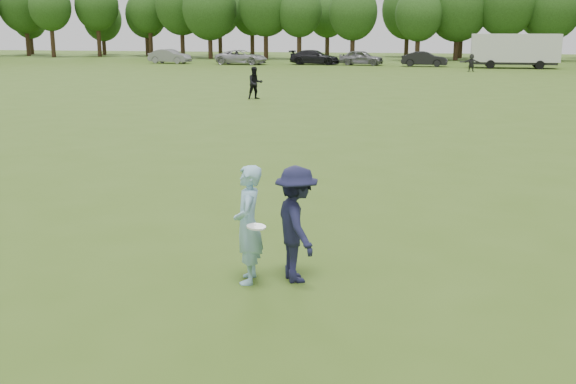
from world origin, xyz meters
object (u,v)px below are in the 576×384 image
thrower (248,225)px  player_far_d (471,63)px  car_b (170,56)px  player_far_a (255,83)px  car_c (242,57)px  defender (296,224)px  car_e (361,58)px  cargo_trailer (515,49)px  car_d (315,57)px  car_f (424,59)px

thrower → player_far_d: 53.26m
player_far_d → car_b: player_far_d is taller
player_far_a → car_c: 36.47m
defender → car_e: size_ratio=0.38×
thrower → player_far_d: (4.84, 53.04, -0.10)m
defender → car_e: 61.69m
car_e → car_b: bearing=99.1°
car_b → cargo_trailer: bearing=-85.4°
player_far_d → car_c: player_far_d is taller
car_e → cargo_trailer: 15.02m
car_b → car_c: size_ratio=0.85×
player_far_d → car_c: size_ratio=0.28×
player_far_a → car_d: bearing=63.7°
car_f → car_d: bearing=86.7°
car_b → defender: bearing=-148.7°
car_b → car_c: (8.30, -0.49, -0.01)m
player_far_a → car_b: 40.24m
car_c → car_b: bearing=89.8°
thrower → car_f: (0.57, 60.51, -0.12)m
car_e → car_d: bearing=95.7°
car_b → car_c: bearing=-86.3°
defender → car_d: defender is taller
car_b → car_f: (27.19, -0.27, -0.02)m
defender → cargo_trailer: 59.65m
thrower → car_b: thrower is taller
defender → car_c: (-18.97, 60.09, -0.10)m
player_far_a → car_d: size_ratio=0.32×
player_far_d → car_b: bearing=168.3°
thrower → cargo_trailer: size_ratio=0.19×
thrower → car_e: size_ratio=0.38×
car_c → cargo_trailer: size_ratio=0.60×
car_e → car_f: 6.50m
thrower → car_c: size_ratio=0.32×
car_c → cargo_trailer: cargo_trailer is taller
defender → cargo_trailer: (8.30, 59.07, 0.93)m
car_c → car_d: bearing=-76.6°
defender → player_far_d: (4.18, 52.83, -0.09)m
player_far_a → car_b: size_ratio=0.36×
player_far_a → player_far_d: player_far_a is taller
player_far_a → car_e: (1.25, 35.95, -0.07)m
car_c → car_e: 12.52m
car_d → car_f: 11.39m
player_far_a → car_c: bearing=75.8°
player_far_a → car_c: size_ratio=0.31×
car_d → cargo_trailer: 19.89m
car_e → thrower: bearing=-167.6°
defender → player_far_a: 26.55m
player_far_a → cargo_trailer: 37.32m
thrower → car_e: bearing=174.3°
defender → car_b: (-27.28, 60.58, -0.09)m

